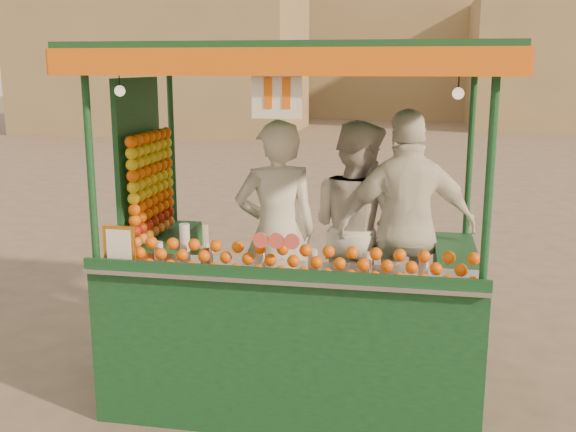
% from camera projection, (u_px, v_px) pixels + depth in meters
% --- Properties ---
extents(ground, '(90.00, 90.00, 0.00)m').
position_uv_depth(ground, '(354.00, 389.00, 5.22)').
color(ground, brown).
rests_on(ground, ground).
extents(building_left, '(10.00, 6.00, 6.00)m').
position_uv_depth(building_left, '(166.00, 50.00, 25.37)').
color(building_left, '#9B8258').
rests_on(building_left, ground).
extents(building_center, '(14.00, 7.00, 7.00)m').
position_uv_depth(building_center, '(370.00, 44.00, 33.58)').
color(building_center, '#9B8258').
rests_on(building_center, ground).
extents(juice_cart, '(2.85, 1.85, 2.59)m').
position_uv_depth(juice_cart, '(286.00, 288.00, 4.98)').
color(juice_cart, '#0F381D').
rests_on(juice_cart, ground).
extents(vendor_left, '(0.75, 0.63, 1.76)m').
position_uv_depth(vendor_left, '(277.00, 234.00, 5.20)').
color(vendor_left, silver).
rests_on(vendor_left, ground).
extents(vendor_middle, '(1.07, 1.04, 1.74)m').
position_uv_depth(vendor_middle, '(357.00, 228.00, 5.40)').
color(vendor_middle, beige).
rests_on(vendor_middle, ground).
extents(vendor_right, '(1.15, 0.71, 1.84)m').
position_uv_depth(vendor_right, '(407.00, 229.00, 5.19)').
color(vendor_right, white).
rests_on(vendor_right, ground).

